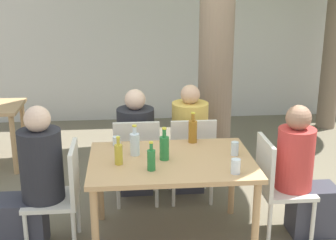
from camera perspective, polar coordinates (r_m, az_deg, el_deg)
name	(u,v)px	position (r m, az deg, el deg)	size (l,w,h in m)	color
ground_plane	(171,239)	(4.25, 0.39, -14.28)	(30.00, 30.00, 0.00)	#706651
cafe_building_wall	(148,31)	(7.33, -2.50, 10.79)	(10.00, 0.08, 2.80)	beige
dining_table_front	(171,168)	(3.94, 0.41, -5.91)	(1.37, 0.95, 0.75)	tan
patio_chair_0	(62,191)	(4.03, -12.84, -8.41)	(0.44, 0.44, 0.90)	beige
patio_chair_1	(277,182)	(4.19, 13.09, -7.38)	(0.44, 0.44, 0.90)	beige
patio_chair_2	(137,157)	(4.64, -3.85, -4.48)	(0.44, 0.44, 0.90)	beige
patio_chair_3	(191,155)	(4.68, 2.88, -4.25)	(0.44, 0.44, 0.90)	beige
person_seated_0	(33,186)	(4.04, -16.14, -7.75)	(0.57, 0.35, 1.24)	#383842
person_seated_1	(303,178)	(4.26, 16.16, -6.86)	(0.56, 0.32, 1.19)	#383842
person_seated_2	(136,147)	(4.85, -3.94, -3.32)	(0.37, 0.59, 1.15)	#383842
person_seated_3	(188,144)	(4.89, 2.50, -2.96)	(0.37, 0.58, 1.19)	#383842
green_bottle_0	(164,147)	(3.86, -0.46, -3.34)	(0.08, 0.08, 0.28)	#287A38
water_bottle_1	(135,143)	(3.97, -4.06, -2.88)	(0.08, 0.08, 0.27)	silver
green_bottle_2	(151,159)	(3.66, -2.05, -4.81)	(0.06, 0.06, 0.24)	#287A38
amber_bottle_3	(193,131)	(4.26, 3.03, -1.32)	(0.08, 0.08, 0.29)	#9E661E
oil_cruet_4	(119,154)	(3.80, -6.04, -4.09)	(0.07, 0.07, 0.24)	gold
drinking_glass_0	(235,149)	(4.01, 8.14, -3.47)	(0.06, 0.06, 0.12)	silver
drinking_glass_1	(236,166)	(3.65, 8.25, -5.61)	(0.07, 0.07, 0.12)	white
drinking_glass_2	(117,141)	(4.23, -6.28, -2.56)	(0.07, 0.07, 0.08)	silver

